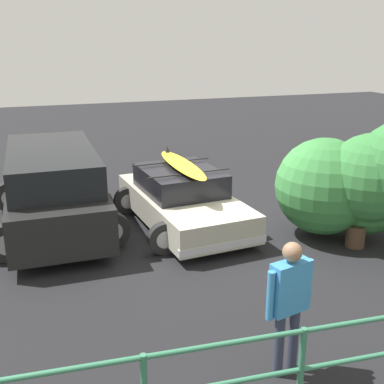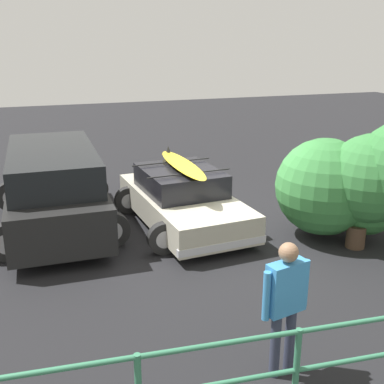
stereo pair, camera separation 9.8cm
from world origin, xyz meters
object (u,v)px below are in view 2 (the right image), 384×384
at_px(suv_car, 55,187).
at_px(bush_near_left, 365,181).
at_px(person_bystander, 286,297).
at_px(sedan_car, 183,199).

xyz_separation_m(suv_car, bush_near_left, (-5.85, 2.71, 0.34)).
distance_m(suv_car, person_bystander, 6.32).
bearing_deg(suv_car, person_bystander, 111.24).
distance_m(suv_car, bush_near_left, 6.45).
bearing_deg(person_bystander, suv_car, -68.76).
relative_size(sedan_car, bush_near_left, 1.35).
bearing_deg(person_bystander, bush_near_left, -138.26).
distance_m(sedan_car, person_bystander, 5.18).
bearing_deg(sedan_car, bush_near_left, 148.39).
relative_size(suv_car, person_bystander, 2.83).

